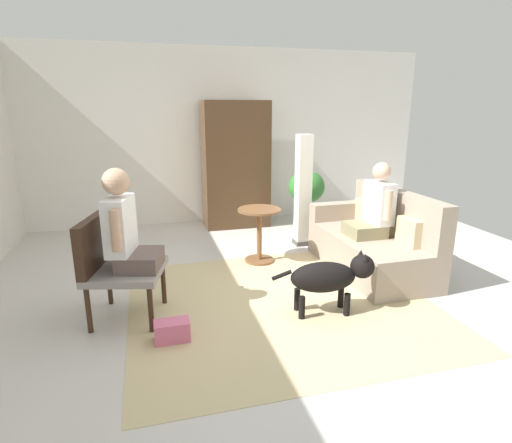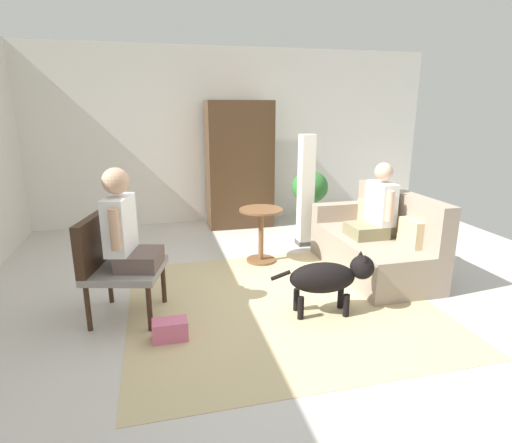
{
  "view_description": "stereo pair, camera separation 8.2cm",
  "coord_description": "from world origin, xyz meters",
  "px_view_note": "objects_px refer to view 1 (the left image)",
  "views": [
    {
      "loc": [
        -1.26,
        -3.51,
        1.79
      ],
      "look_at": [
        -0.28,
        0.12,
        0.75
      ],
      "focal_mm": 28.98,
      "sensor_mm": 36.0,
      "label": 1
    },
    {
      "loc": [
        -1.18,
        -3.53,
        1.79
      ],
      "look_at": [
        -0.28,
        0.12,
        0.75
      ],
      "focal_mm": 28.98,
      "sensor_mm": 36.0,
      "label": 2
    }
  ],
  "objects_px": {
    "round_end_table": "(259,230)",
    "handbag": "(172,331)",
    "person_on_armchair": "(125,228)",
    "column_lamp": "(303,192)",
    "couch": "(374,242)",
    "person_on_couch": "(374,208)",
    "potted_plant": "(306,191)",
    "armoire_cabinet": "(235,165)",
    "armchair": "(111,260)",
    "dog": "(330,276)"
  },
  "relations": [
    {
      "from": "round_end_table",
      "to": "column_lamp",
      "type": "relative_size",
      "value": 0.44
    },
    {
      "from": "person_on_couch",
      "to": "round_end_table",
      "type": "relative_size",
      "value": 1.24
    },
    {
      "from": "round_end_table",
      "to": "armoire_cabinet",
      "type": "relative_size",
      "value": 0.34
    },
    {
      "from": "round_end_table",
      "to": "handbag",
      "type": "xyz_separation_m",
      "value": [
        -1.14,
        -1.51,
        -0.31
      ]
    },
    {
      "from": "couch",
      "to": "handbag",
      "type": "height_order",
      "value": "couch"
    },
    {
      "from": "potted_plant",
      "to": "handbag",
      "type": "relative_size",
      "value": 3.34
    },
    {
      "from": "potted_plant",
      "to": "armoire_cabinet",
      "type": "relative_size",
      "value": 0.49
    },
    {
      "from": "dog",
      "to": "person_on_couch",
      "type": "bearing_deg",
      "value": 42.38
    },
    {
      "from": "round_end_table",
      "to": "handbag",
      "type": "bearing_deg",
      "value": -127.03
    },
    {
      "from": "couch",
      "to": "person_on_armchair",
      "type": "height_order",
      "value": "person_on_armchair"
    },
    {
      "from": "person_on_armchair",
      "to": "dog",
      "type": "bearing_deg",
      "value": -12.43
    },
    {
      "from": "couch",
      "to": "person_on_couch",
      "type": "xyz_separation_m",
      "value": [
        -0.05,
        -0.03,
        0.41
      ]
    },
    {
      "from": "armchair",
      "to": "dog",
      "type": "bearing_deg",
      "value": -12.57
    },
    {
      "from": "round_end_table",
      "to": "person_on_armchair",
      "type": "bearing_deg",
      "value": -144.79
    },
    {
      "from": "handbag",
      "to": "armchair",
      "type": "bearing_deg",
      "value": 130.86
    },
    {
      "from": "armchair",
      "to": "round_end_table",
      "type": "xyz_separation_m",
      "value": [
        1.59,
        0.99,
        -0.14
      ]
    },
    {
      "from": "person_on_armchair",
      "to": "dog",
      "type": "height_order",
      "value": "person_on_armchair"
    },
    {
      "from": "person_on_couch",
      "to": "dog",
      "type": "relative_size",
      "value": 0.88
    },
    {
      "from": "dog",
      "to": "column_lamp",
      "type": "bearing_deg",
      "value": 75.98
    },
    {
      "from": "armchair",
      "to": "couch",
      "type": "bearing_deg",
      "value": 8.73
    },
    {
      "from": "person_on_armchair",
      "to": "armoire_cabinet",
      "type": "xyz_separation_m",
      "value": [
        1.54,
        2.69,
        0.13
      ]
    },
    {
      "from": "armchair",
      "to": "armoire_cabinet",
      "type": "distance_m",
      "value": 3.17
    },
    {
      "from": "round_end_table",
      "to": "armchair",
      "type": "bearing_deg",
      "value": -148.13
    },
    {
      "from": "handbag",
      "to": "round_end_table",
      "type": "bearing_deg",
      "value": 52.97
    },
    {
      "from": "column_lamp",
      "to": "handbag",
      "type": "xyz_separation_m",
      "value": [
        -1.87,
        -1.99,
        -0.64
      ]
    },
    {
      "from": "dog",
      "to": "handbag",
      "type": "relative_size",
      "value": 3.33
    },
    {
      "from": "dog",
      "to": "round_end_table",
      "type": "bearing_deg",
      "value": 100.52
    },
    {
      "from": "armoire_cabinet",
      "to": "potted_plant",
      "type": "bearing_deg",
      "value": -37.82
    },
    {
      "from": "armoire_cabinet",
      "to": "handbag",
      "type": "xyz_separation_m",
      "value": [
        -1.22,
        -3.18,
        -0.86
      ]
    },
    {
      "from": "armoire_cabinet",
      "to": "handbag",
      "type": "relative_size",
      "value": 6.83
    },
    {
      "from": "person_on_armchair",
      "to": "dog",
      "type": "xyz_separation_m",
      "value": [
        1.71,
        -0.38,
        -0.47
      ]
    },
    {
      "from": "dog",
      "to": "armoire_cabinet",
      "type": "distance_m",
      "value": 3.13
    },
    {
      "from": "dog",
      "to": "armchair",
      "type": "bearing_deg",
      "value": 167.43
    },
    {
      "from": "couch",
      "to": "person_on_armchair",
      "type": "xyz_separation_m",
      "value": [
        -2.65,
        -0.46,
        0.5
      ]
    },
    {
      "from": "armchair",
      "to": "round_end_table",
      "type": "relative_size",
      "value": 1.39
    },
    {
      "from": "handbag",
      "to": "person_on_armchair",
      "type": "bearing_deg",
      "value": 122.67
    },
    {
      "from": "person_on_armchair",
      "to": "potted_plant",
      "type": "xyz_separation_m",
      "value": [
        2.43,
        2.0,
        -0.19
      ]
    },
    {
      "from": "couch",
      "to": "person_on_couch",
      "type": "bearing_deg",
      "value": -147.39
    },
    {
      "from": "person_on_armchair",
      "to": "dog",
      "type": "distance_m",
      "value": 1.81
    },
    {
      "from": "potted_plant",
      "to": "column_lamp",
      "type": "bearing_deg",
      "value": -116.5
    },
    {
      "from": "person_on_armchair",
      "to": "handbag",
      "type": "bearing_deg",
      "value": -57.33
    },
    {
      "from": "person_on_armchair",
      "to": "potted_plant",
      "type": "distance_m",
      "value": 3.15
    },
    {
      "from": "person_on_couch",
      "to": "armoire_cabinet",
      "type": "bearing_deg",
      "value": 115.16
    },
    {
      "from": "person_on_armchair",
      "to": "column_lamp",
      "type": "relative_size",
      "value": 0.59
    },
    {
      "from": "person_on_armchair",
      "to": "potted_plant",
      "type": "relative_size",
      "value": 0.93
    },
    {
      "from": "round_end_table",
      "to": "dog",
      "type": "relative_size",
      "value": 0.71
    },
    {
      "from": "couch",
      "to": "potted_plant",
      "type": "distance_m",
      "value": 1.58
    },
    {
      "from": "person_on_armchair",
      "to": "round_end_table",
      "type": "relative_size",
      "value": 1.32
    },
    {
      "from": "dog",
      "to": "handbag",
      "type": "height_order",
      "value": "dog"
    },
    {
      "from": "person_on_couch",
      "to": "armoire_cabinet",
      "type": "xyz_separation_m",
      "value": [
        -1.06,
        2.26,
        0.22
      ]
    }
  ]
}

